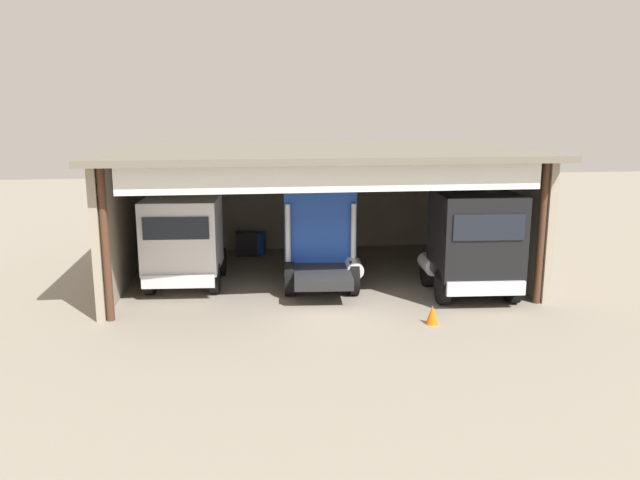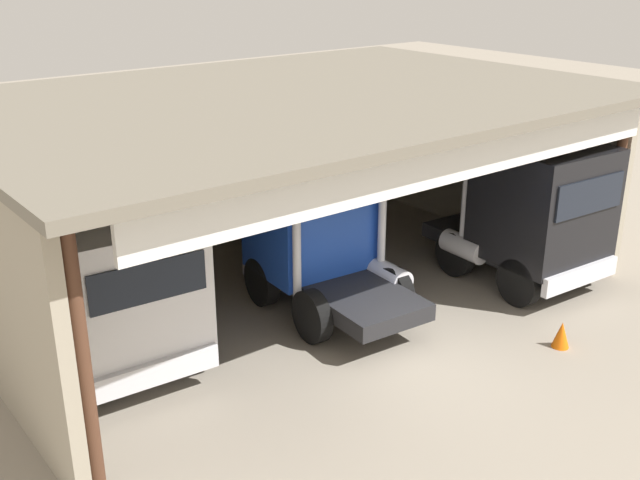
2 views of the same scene
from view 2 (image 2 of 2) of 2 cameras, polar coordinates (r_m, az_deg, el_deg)
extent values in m
plane|color=gray|center=(15.25, 7.59, -9.05)|extent=(80.00, 80.00, 0.00)
cube|color=#9E937F|center=(21.34, -10.03, 6.29)|extent=(13.70, 0.24, 4.54)
cube|color=#9E937F|center=(22.06, 11.96, 6.63)|extent=(0.24, 9.23, 4.54)
cube|color=#6E6759|center=(16.64, -2.07, 10.80)|extent=(14.30, 10.09, 0.20)
cylinder|color=#4C2D1E|center=(11.07, -17.56, -8.85)|extent=(0.24, 0.24, 4.54)
cylinder|color=#4C2D1E|center=(19.40, 21.50, 3.62)|extent=(0.24, 0.24, 4.54)
cube|color=white|center=(13.42, 9.49, 6.05)|extent=(12.33, 0.12, 0.90)
cube|color=white|center=(14.30, -14.72, -2.87)|extent=(2.61, 2.74, 2.41)
cube|color=black|center=(12.99, -12.87, -3.15)|extent=(2.08, 0.20, 0.72)
cube|color=silver|center=(13.75, -12.23, -9.77)|extent=(2.33, 0.31, 0.44)
cube|color=#232326|center=(16.41, -16.55, -4.77)|extent=(2.05, 3.43, 0.36)
cylinder|color=silver|center=(15.99, -12.76, -1.06)|extent=(0.18, 0.18, 2.41)
cylinder|color=silver|center=(15.41, -20.35, -2.77)|extent=(0.18, 0.18, 2.41)
cylinder|color=silver|center=(15.85, -20.01, -5.67)|extent=(0.64, 1.23, 0.56)
cylinder|color=black|center=(14.84, -9.59, -7.78)|extent=(0.37, 1.05, 1.04)
cylinder|color=black|center=(14.23, -17.54, -9.90)|extent=(0.37, 1.05, 1.04)
cylinder|color=black|center=(16.78, -13.01, -4.49)|extent=(0.37, 1.05, 1.04)
cylinder|color=black|center=(16.25, -20.07, -6.19)|extent=(0.37, 1.05, 1.04)
cube|color=#1E47B7|center=(16.82, -0.71, 1.97)|extent=(2.61, 2.23, 2.57)
cube|color=black|center=(17.53, -2.58, 4.29)|extent=(2.09, 0.22, 0.77)
cube|color=silver|center=(18.17, -2.53, -1.23)|extent=(2.34, 0.34, 0.44)
cube|color=#232326|center=(16.04, 2.62, -4.26)|extent=(2.07, 3.22, 0.36)
cylinder|color=silver|center=(15.45, -1.77, -1.08)|extent=(0.18, 0.18, 2.43)
cylinder|color=silver|center=(16.64, 4.70, 0.51)|extent=(0.18, 0.18, 2.43)
cylinder|color=silver|center=(16.82, 5.07, -2.62)|extent=(0.65, 1.24, 0.56)
cylinder|color=black|center=(17.20, -4.45, -3.14)|extent=(0.39, 1.15, 1.13)
cylinder|color=black|center=(18.25, 1.45, -1.61)|extent=(0.39, 1.15, 1.13)
cylinder|color=black|center=(15.57, -0.61, -5.80)|extent=(0.39, 1.15, 1.13)
cylinder|color=black|center=(16.72, 5.61, -3.93)|extent=(0.39, 1.15, 1.13)
cube|color=black|center=(18.27, 16.55, 2.78)|extent=(2.72, 2.58, 2.66)
cube|color=black|center=(17.43, 19.78, 3.14)|extent=(2.18, 0.20, 0.80)
cube|color=silver|center=(18.05, 19.12, -2.60)|extent=(2.44, 0.32, 0.44)
cube|color=#232326|center=(19.70, 12.62, 0.16)|extent=(2.11, 3.01, 0.36)
cylinder|color=silver|center=(19.97, 15.70, 4.20)|extent=(0.18, 0.18, 3.02)
cylinder|color=silver|center=(18.32, 10.97, 3.11)|extent=(0.18, 0.18, 3.02)
cylinder|color=silver|center=(18.67, 10.86, -0.48)|extent=(0.64, 1.23, 0.56)
cylinder|color=black|center=(19.38, 19.31, -1.48)|extent=(0.37, 1.15, 1.13)
cylinder|color=black|center=(17.71, 14.86, -3.10)|extent=(0.37, 1.15, 1.13)
cylinder|color=black|center=(20.56, 14.77, 0.33)|extent=(0.37, 1.15, 1.13)
cylinder|color=black|center=(18.99, 10.21, -1.03)|extent=(0.37, 1.15, 1.13)
cylinder|color=#194CB2|center=(20.22, -13.36, -0.20)|extent=(0.58, 0.58, 0.93)
cube|color=black|center=(19.80, -14.45, -0.65)|extent=(0.90, 0.60, 1.00)
cone|color=orange|center=(16.24, 17.82, -6.84)|extent=(0.36, 0.36, 0.56)
camera|label=1|loc=(11.16, 99.38, -12.29)|focal=34.51mm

